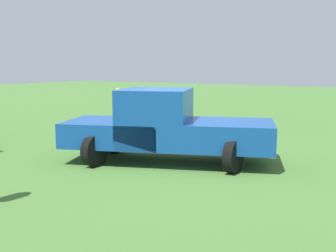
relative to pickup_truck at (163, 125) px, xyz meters
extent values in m
plane|color=#477533|center=(0.22, -0.01, -0.93)|extent=(80.00, 80.00, 0.00)
cylinder|color=black|center=(1.32, -1.38, -0.55)|extent=(0.77, 0.22, 0.77)
cylinder|color=black|center=(-0.10, -1.90, -0.55)|extent=(0.77, 0.22, 0.77)
cylinder|color=black|center=(0.19, 1.66, -0.55)|extent=(0.77, 0.22, 0.77)
cylinder|color=black|center=(-1.22, 1.13, -0.55)|extent=(0.77, 0.22, 0.77)
cube|color=#144799|center=(0.57, -1.55, -0.21)|extent=(2.40, 2.53, 0.64)
cube|color=#144799|center=(-0.06, 0.16, 0.17)|extent=(2.26, 2.15, 1.40)
cube|color=slate|center=(-0.06, 0.16, 0.61)|extent=(2.04, 1.87, 0.48)
cube|color=#144799|center=(-0.41, 1.11, -0.23)|extent=(2.54, 2.91, 0.60)
cube|color=silver|center=(0.90, -2.44, -0.47)|extent=(1.67, 0.72, 0.16)
cylinder|color=black|center=(2.24, 3.18, -0.53)|extent=(0.14, 0.14, 0.79)
cylinder|color=black|center=(2.44, 3.20, -0.53)|extent=(0.14, 0.14, 0.79)
cylinder|color=#477F4C|center=(2.34, 3.19, 0.16)|extent=(0.35, 0.35, 0.59)
sphere|color=#A87A56|center=(2.34, 3.19, 0.60)|extent=(0.21, 0.21, 0.21)
camera|label=1|loc=(-8.41, -5.22, 1.43)|focal=43.58mm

